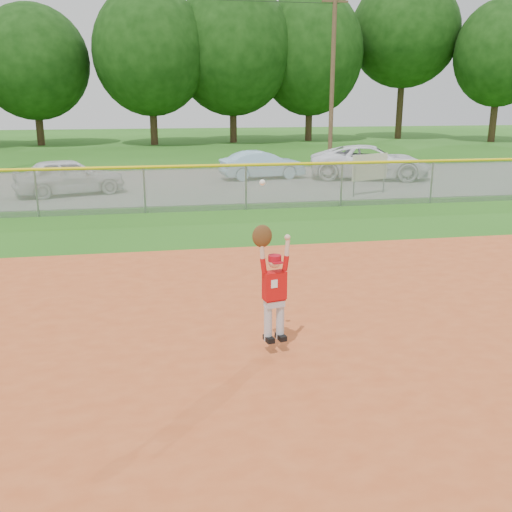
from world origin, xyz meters
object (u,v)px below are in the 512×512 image
(sponsor_sign, at_px, (370,168))
(ballplayer, at_px, (273,284))
(car_white_b, at_px, (370,162))
(car_white_a, at_px, (69,176))
(car_blue, at_px, (262,165))

(sponsor_sign, bearing_deg, ballplayer, -116.55)
(car_white_b, height_order, ballplayer, ballplayer)
(car_white_a, bearing_deg, car_blue, -87.57)
(car_white_a, distance_m, car_white_b, 13.13)
(car_white_a, bearing_deg, ballplayer, -179.94)
(car_blue, xyz_separation_m, sponsor_sign, (3.21, -5.02, 0.38))
(car_white_b, relative_size, ballplayer, 2.27)
(car_white_a, relative_size, ballplayer, 1.72)
(car_white_a, relative_size, car_blue, 1.08)
(car_white_a, distance_m, sponsor_sign, 11.51)
(car_blue, distance_m, sponsor_sign, 5.97)
(car_white_b, height_order, sponsor_sign, sponsor_sign)
(car_white_b, distance_m, sponsor_sign, 4.51)
(car_white_b, xyz_separation_m, sponsor_sign, (-1.64, -4.19, 0.26))
(car_white_a, height_order, car_white_b, car_white_b)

